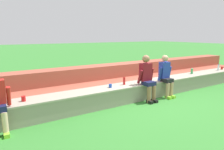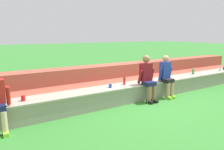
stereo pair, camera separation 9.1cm
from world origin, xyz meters
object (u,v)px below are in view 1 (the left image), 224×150
(plastic_cup_middle, at_px, (222,68))
(water_bottle_near_right, at_px, (124,81))
(water_bottle_near_left, at_px, (218,68))
(water_bottle_center_gap, at_px, (192,71))
(person_left_of_center, at_px, (147,77))
(plastic_cup_right_end, at_px, (110,86))
(person_center, at_px, (166,75))
(plastic_cup_left_end, at_px, (23,99))

(plastic_cup_middle, bearing_deg, water_bottle_near_right, 179.60)
(water_bottle_near_left, xyz_separation_m, water_bottle_center_gap, (-1.54, 0.11, -0.02))
(person_left_of_center, distance_m, plastic_cup_middle, 4.48)
(plastic_cup_middle, height_order, plastic_cup_right_end, plastic_cup_middle)
(water_bottle_near_right, relative_size, plastic_cup_right_end, 2.33)
(person_left_of_center, relative_size, person_center, 1.03)
(water_bottle_near_left, bearing_deg, plastic_cup_right_end, 179.71)
(water_bottle_center_gap, height_order, plastic_cup_middle, water_bottle_center_gap)
(person_left_of_center, xyz_separation_m, plastic_cup_middle, (4.47, 0.31, -0.18))
(person_center, height_order, plastic_cup_left_end, person_center)
(water_bottle_near_left, relative_size, plastic_cup_middle, 2.12)
(plastic_cup_left_end, bearing_deg, person_center, -4.21)
(person_center, height_order, water_bottle_near_left, person_center)
(water_bottle_near_right, bearing_deg, water_bottle_center_gap, 0.27)
(water_bottle_near_right, relative_size, water_bottle_center_gap, 1.07)
(water_bottle_near_right, bearing_deg, plastic_cup_left_end, -178.84)
(plastic_cup_middle, xyz_separation_m, plastic_cup_left_end, (-7.83, -0.02, -0.00))
(water_bottle_near_left, relative_size, water_bottle_center_gap, 1.16)
(person_center, xyz_separation_m, plastic_cup_left_end, (-4.13, 0.30, -0.14))
(person_center, xyz_separation_m, water_bottle_center_gap, (1.78, 0.37, -0.10))
(water_bottle_near_left, bearing_deg, water_bottle_center_gap, 175.78)
(water_bottle_near_right, bearing_deg, plastic_cup_right_end, -172.11)
(person_left_of_center, height_order, plastic_cup_middle, person_left_of_center)
(water_bottle_center_gap, height_order, plastic_cup_left_end, water_bottle_center_gap)
(person_center, relative_size, plastic_cup_middle, 11.06)
(plastic_cup_middle, bearing_deg, water_bottle_center_gap, 178.52)
(person_center, height_order, plastic_cup_middle, person_center)
(person_center, relative_size, water_bottle_center_gap, 6.04)
(water_bottle_center_gap, height_order, plastic_cup_right_end, water_bottle_center_gap)
(person_left_of_center, xyz_separation_m, plastic_cup_right_end, (-1.11, 0.27, -0.19))
(water_bottle_near_right, xyz_separation_m, plastic_cup_middle, (5.05, -0.04, -0.05))
(plastic_cup_left_end, distance_m, plastic_cup_right_end, 2.25)
(person_left_of_center, relative_size, plastic_cup_right_end, 13.50)
(person_left_of_center, distance_m, person_center, 0.77)
(person_left_of_center, relative_size, water_bottle_near_left, 5.36)
(plastic_cup_right_end, bearing_deg, water_bottle_near_left, -0.29)
(water_bottle_near_right, distance_m, plastic_cup_left_end, 2.78)
(water_bottle_near_left, height_order, water_bottle_near_right, water_bottle_near_left)
(water_bottle_near_right, distance_m, plastic_cup_right_end, 0.53)
(water_bottle_near_left, xyz_separation_m, plastic_cup_middle, (0.38, 0.06, -0.06))
(plastic_cup_middle, relative_size, plastic_cup_right_end, 1.19)
(water_bottle_near_left, height_order, plastic_cup_middle, water_bottle_near_left)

